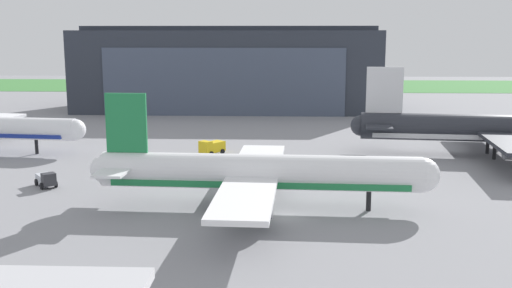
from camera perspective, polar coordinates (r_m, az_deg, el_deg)
The scene contains 7 objects.
ground_plane at distance 65.20m, azimuth 2.68°, elevation -6.96°, with size 440.00×440.00×0.00m, color gray.
grass_field_strip at distance 231.49m, azimuth 2.49°, elevation 5.61°, with size 440.00×56.00×0.08m, color #3F803C.
maintenance_hangar at distance 159.00m, azimuth -2.62°, elevation 7.14°, with size 76.79×30.72×21.62m.
airliner_far_right at distance 103.49m, azimuth 22.64°, elevation 1.27°, with size 48.90×39.70×14.28m.
airliner_near_right at distance 67.26m, azimuth 0.38°, elevation -2.81°, with size 39.47×34.98×12.99m.
pushback_tractor at distance 81.98m, azimuth -19.41°, elevation -3.18°, with size 3.72×4.14×2.02m.
baggage_tug at distance 98.23m, azimuth -4.25°, elevation -0.28°, with size 4.28×4.72×2.42m.
Camera 1 is at (-0.45, -62.22, 19.48)m, focal length 41.87 mm.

